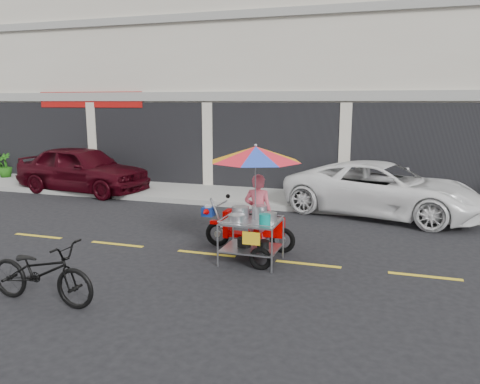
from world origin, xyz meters
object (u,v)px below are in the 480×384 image
(maroon_sedan, at_px, (83,169))
(near_bicycle, at_px, (41,272))
(food_vendor_rig, at_px, (255,186))
(white_pickup, at_px, (383,189))

(maroon_sedan, relative_size, near_bicycle, 2.49)
(food_vendor_rig, bearing_deg, maroon_sedan, 148.55)
(near_bicycle, height_order, food_vendor_rig, food_vendor_rig)
(near_bicycle, relative_size, food_vendor_rig, 0.82)
(near_bicycle, bearing_deg, food_vendor_rig, -37.66)
(maroon_sedan, relative_size, white_pickup, 0.90)
(maroon_sedan, height_order, white_pickup, maroon_sedan)
(white_pickup, relative_size, food_vendor_rig, 2.27)
(white_pickup, xyz_separation_m, food_vendor_rig, (-2.24, -4.28, 0.69))
(white_pickup, bearing_deg, food_vendor_rig, 167.53)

